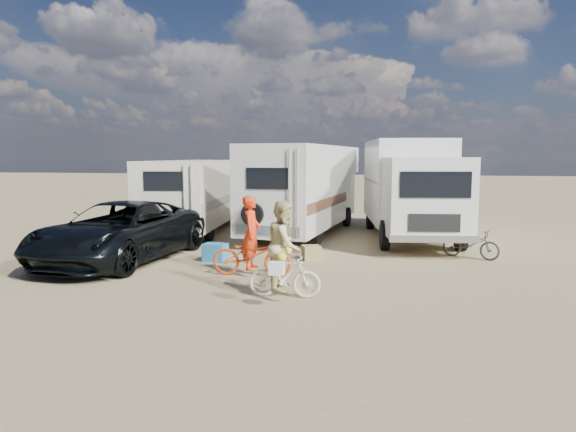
% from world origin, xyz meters
% --- Properties ---
extents(ground, '(140.00, 140.00, 0.00)m').
position_xyz_m(ground, '(0.00, 0.00, 0.00)').
color(ground, '#99855B').
rests_on(ground, ground).
extents(rv_main, '(3.40, 8.60, 3.29)m').
position_xyz_m(rv_main, '(-0.40, 7.10, 1.64)').
color(rv_main, white).
rests_on(rv_main, ground).
extents(rv_left, '(3.05, 7.57, 2.75)m').
position_xyz_m(rv_left, '(-4.64, 6.78, 1.37)').
color(rv_left, silver).
rests_on(rv_left, ground).
extents(box_truck, '(3.57, 8.06, 3.49)m').
position_xyz_m(box_truck, '(3.43, 6.60, 1.74)').
color(box_truck, silver).
rests_on(box_truck, ground).
extents(dark_suv, '(3.18, 6.12, 1.65)m').
position_xyz_m(dark_suv, '(-4.64, 1.00, 0.82)').
color(dark_suv, black).
rests_on(dark_suv, ground).
extents(bike_man, '(1.96, 0.68, 1.03)m').
position_xyz_m(bike_man, '(-0.58, -0.05, 0.51)').
color(bike_man, '#C23B15').
rests_on(bike_man, ground).
extents(bike_woman, '(1.51, 0.46, 0.90)m').
position_xyz_m(bike_woman, '(0.58, -1.78, 0.45)').
color(bike_woman, beige).
rests_on(bike_woman, ground).
extents(rider_man, '(0.43, 0.65, 1.78)m').
position_xyz_m(rider_man, '(-0.58, -0.05, 0.89)').
color(rider_man, red).
rests_on(rider_man, ground).
extents(rider_woman, '(0.72, 0.91, 1.84)m').
position_xyz_m(rider_woman, '(0.58, -1.78, 0.92)').
color(rider_woman, '#D6BE7D').
rests_on(rider_woman, ground).
extents(bike_parked, '(1.70, 1.19, 0.85)m').
position_xyz_m(bike_parked, '(4.99, 3.24, 0.42)').
color(bike_parked, '#2A2D2A').
rests_on(bike_parked, ground).
extents(cooler, '(0.66, 0.51, 0.50)m').
position_xyz_m(cooler, '(-2.04, 1.46, 0.25)').
color(cooler, teal).
rests_on(cooler, ground).
extents(crate, '(0.63, 0.63, 0.39)m').
position_xyz_m(crate, '(0.56, 2.20, 0.20)').
color(crate, olive).
rests_on(crate, ground).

